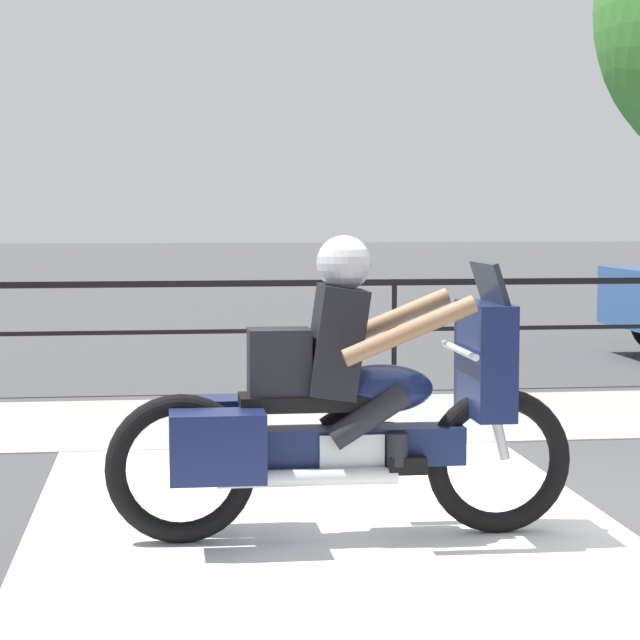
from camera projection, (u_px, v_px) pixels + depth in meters
name	position (u px, v px, depth m)	size (l,w,h in m)	color
ground_plane	(554.00, 515.00, 7.11)	(120.00, 120.00, 0.00)	#424244
sidewalk_band	(429.00, 416.00, 10.47)	(44.00, 2.40, 0.01)	#99968E
crosswalk_band	(328.00, 530.00, 6.74)	(3.25, 6.00, 0.01)	silver
fence_railing	(394.00, 303.00, 11.96)	(36.00, 0.05, 1.07)	black
motorcycle	(342.00, 406.00, 6.55)	(2.48, 0.76, 1.60)	black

